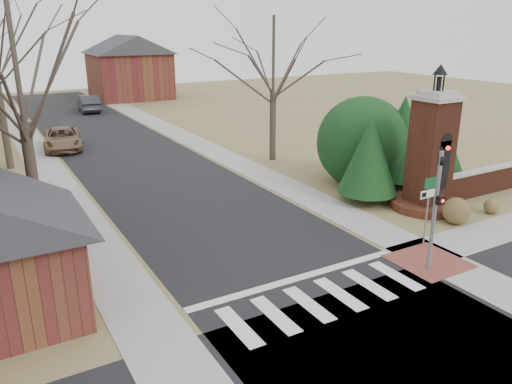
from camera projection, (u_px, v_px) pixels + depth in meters
ground at (341, 311)px, 14.72m from camera, size 120.00×120.00×0.00m
main_street at (128, 154)px, 32.80m from camera, size 8.00×70.00×0.01m
cross_street at (419, 369)px, 12.25m from camera, size 120.00×8.00×0.01m
crosswalk_zone at (324, 299)px, 15.37m from camera, size 8.00×2.20×0.02m
stop_bar at (297, 279)px, 16.60m from camera, size 8.00×0.35×0.02m
sidewalk_right_main at (200, 145)px, 35.25m from camera, size 2.00×60.00×0.02m
sidewalk_left at (43, 164)px, 30.34m from camera, size 2.00×60.00×0.02m
curb_apron at (429, 261)px, 17.80m from camera, size 2.40×2.40×0.02m
traffic_signal_pole at (437, 199)px, 16.40m from camera, size 0.28×0.41×4.50m
sign_post at (429, 199)px, 18.38m from camera, size 0.90×0.07×2.75m
brick_gate_monument at (430, 163)px, 22.39m from camera, size 3.20×3.20×6.47m
brick_garden_wall at (489, 180)px, 25.00m from camera, size 7.50×0.50×1.30m
house_distant_right at (129, 66)px, 56.79m from camera, size 8.80×8.80×7.30m
evergreen_near at (369, 155)px, 23.15m from camera, size 2.80×2.80×4.10m
evergreen_mid at (402, 136)px, 25.60m from camera, size 3.40×3.40×4.70m
evergreen_far at (443, 149)px, 25.94m from camera, size 2.40×2.40×3.30m
evergreen_mass at (363, 139)px, 26.02m from camera, size 4.80×4.80×4.80m
bare_tree_0 at (11, 36)px, 16.36m from camera, size 8.05×8.05×11.15m
bare_tree_3 at (274, 49)px, 29.29m from camera, size 7.00×7.00×9.70m
pickup_truck at (63, 139)px, 33.86m from camera, size 3.12×5.41×1.42m
distant_car at (89, 103)px, 48.56m from camera, size 2.10×5.03×1.62m
dry_shrub_left at (456, 211)px, 21.07m from camera, size 1.14×1.14×1.14m
dry_shrub_right at (492, 206)px, 22.27m from camera, size 0.69×0.69×0.69m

